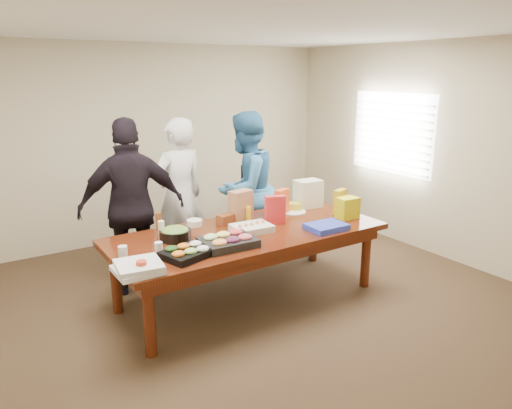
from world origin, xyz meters
TOP-DOWN VIEW (x-y plane):
  - floor at (0.00, 0.00)m, footprint 5.50×5.00m
  - ceiling at (0.00, 0.00)m, footprint 5.50×5.00m
  - wall_back at (0.00, 2.50)m, footprint 5.50×0.04m
  - wall_front at (0.00, -2.50)m, footprint 5.50×0.04m
  - wall_right at (2.75, 0.00)m, footprint 0.04×5.00m
  - window_panel at (2.72, 0.60)m, footprint 0.03×1.40m
  - window_blinds at (2.68, 0.60)m, footprint 0.04×1.36m
  - conference_table at (0.00, 0.00)m, footprint 2.80×1.20m
  - office_chair at (1.01, 1.27)m, footprint 0.70×0.70m
  - person_center at (-0.27, 1.08)m, footprint 0.72×0.52m
  - person_right at (0.54, 0.91)m, footprint 1.11×1.01m
  - person_left at (-0.90, 0.85)m, footprint 1.17×0.66m
  - veggie_tray at (-0.82, -0.30)m, footprint 0.49×0.43m
  - fruit_tray at (-0.38, -0.26)m, footprint 0.51×0.41m
  - sheet_cake at (0.03, -0.03)m, footprint 0.41×0.32m
  - salad_bowl at (-0.72, 0.17)m, footprint 0.31×0.31m
  - chip_bag_blue at (0.70, -0.39)m, footprint 0.40×0.31m
  - chip_bag_red at (0.37, 0.05)m, footprint 0.23×0.15m
  - chip_bag_yellow at (1.21, -0.04)m, footprint 0.20×0.13m
  - chip_bag_orange at (0.63, 0.29)m, footprint 0.20×0.14m
  - mayo_jar at (0.12, 0.37)m, footprint 0.11×0.11m
  - mustard_bottle at (0.19, 0.30)m, footprint 0.06×0.06m
  - dressing_bottle at (-0.75, 0.51)m, footprint 0.07×0.07m
  - ranch_bottle at (-0.83, 0.25)m, footprint 0.08×0.08m
  - banana_bunch at (0.81, 0.38)m, footprint 0.31×0.27m
  - bread_loaf at (-0.03, 0.34)m, footprint 0.29×0.18m
  - kraft_bag at (0.14, 0.37)m, footprint 0.27×0.19m
  - red_cup at (-1.28, -0.45)m, footprint 0.09×0.09m
  - clear_cup_a at (-0.99, -0.07)m, footprint 0.08×0.08m
  - clear_cup_b at (-1.30, -0.03)m, footprint 0.09×0.09m
  - pizza_box_lower at (-1.30, -0.39)m, footprint 0.36×0.36m
  - pizza_box_upper at (-1.29, -0.40)m, footprint 0.40×0.40m
  - plate_a at (0.80, 0.27)m, footprint 0.34×0.34m
  - plate_b at (0.73, 0.52)m, footprint 0.23×0.23m
  - dip_bowl_a at (0.03, 0.46)m, footprint 0.15×0.15m
  - dip_bowl_b at (-0.38, 0.46)m, footprint 0.18×0.18m
  - grocery_bag_white at (1.09, 0.38)m, footprint 0.32×0.25m
  - grocery_bag_yellow at (1.16, -0.21)m, footprint 0.24×0.17m

SIDE VIEW (x-z plane):
  - floor at x=0.00m, z-range -0.02..0.00m
  - conference_table at x=0.00m, z-range 0.00..0.75m
  - office_chair at x=1.01m, z-range 0.00..1.07m
  - plate_b at x=0.73m, z-range 0.75..0.76m
  - plate_a at x=0.80m, z-range 0.75..0.77m
  - pizza_box_lower at x=-1.30m, z-range 0.75..0.79m
  - dip_bowl_a at x=0.03m, z-range 0.75..0.80m
  - chip_bag_blue at x=0.70m, z-range 0.75..0.81m
  - veggie_tray at x=-0.82m, z-range 0.75..0.81m
  - dip_bowl_b at x=-0.38m, z-range 0.75..0.81m
  - sheet_cake at x=0.03m, z-range 0.75..0.82m
  - fruit_tray at x=-0.38m, z-range 0.75..0.82m
  - banana_bunch at x=0.81m, z-range 0.75..0.84m
  - clear_cup_a at x=-0.99m, z-range 0.75..0.85m
  - salad_bowl at x=-0.72m, z-range 0.75..0.85m
  - bread_loaf at x=-0.03m, z-range 0.75..0.86m
  - clear_cup_b at x=-1.30m, z-range 0.75..0.86m
  - red_cup at x=-1.28m, z-range 0.75..0.86m
  - pizza_box_upper at x=-1.29m, z-range 0.79..0.83m
  - mayo_jar at x=0.12m, z-range 0.75..0.89m
  - mustard_bottle at x=0.19m, z-range 0.75..0.91m
  - ranch_bottle at x=-0.83m, z-range 0.75..0.93m
  - dressing_bottle at x=-0.75m, z-range 0.75..0.94m
  - grocery_bag_yellow at x=1.16m, z-range 0.75..0.98m
  - chip_bag_yellow at x=1.21m, z-range 0.75..1.03m
  - chip_bag_orange at x=0.63m, z-range 0.75..1.04m
  - chip_bag_red at x=0.37m, z-range 0.75..1.06m
  - grocery_bag_white at x=1.09m, z-range 0.75..1.08m
  - kraft_bag at x=0.14m, z-range 0.75..1.08m
  - person_center at x=-0.27m, z-range 0.00..1.83m
  - person_right at x=0.54m, z-range 0.00..1.87m
  - person_left at x=-0.90m, z-range 0.00..1.88m
  - wall_back at x=0.00m, z-range 0.00..2.70m
  - wall_front at x=0.00m, z-range 0.00..2.70m
  - wall_right at x=2.75m, z-range 0.00..2.70m
  - window_panel at x=2.72m, z-range 0.95..2.05m
  - window_blinds at x=2.68m, z-range 1.00..2.00m
  - ceiling at x=0.00m, z-range 2.70..2.72m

